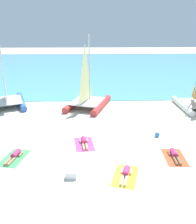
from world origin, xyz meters
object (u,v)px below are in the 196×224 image
(sunbather_center_right, at_px, (126,173))
(towel_rightmost, at_px, (175,157))
(towel_leftmost, at_px, (14,158))
(towel_center_right, at_px, (125,176))
(towel_center_left, at_px, (84,144))
(sunbather_center_left, at_px, (84,142))
(beach_ball, at_px, (157,134))
(sailboat_red, at_px, (87,97))
(cooler_box, at_px, (72,174))
(sunbather_rightmost, at_px, (174,155))
(sunbather_leftmost, at_px, (15,155))
(sailboat_blue, at_px, (6,97))

(sunbather_center_right, bearing_deg, towel_rightmost, 45.36)
(towel_leftmost, height_order, towel_center_right, same)
(towel_center_left, bearing_deg, sunbather_center_right, -58.04)
(towel_rightmost, bearing_deg, towel_center_left, 160.94)
(sunbather_center_left, distance_m, beach_ball, 4.80)
(towel_center_left, height_order, sunbather_center_right, sunbather_center_right)
(towel_center_left, height_order, towel_center_right, same)
(sailboat_red, relative_size, cooler_box, 12.28)
(sailboat_red, height_order, sunbather_rightmost, sailboat_red)
(towel_leftmost, distance_m, towel_center_right, 6.14)
(towel_center_left, relative_size, cooler_box, 3.80)
(sunbather_center_right, bearing_deg, sunbather_rightmost, 46.32)
(sunbather_leftmost, distance_m, sunbather_rightmost, 8.78)
(sailboat_blue, relative_size, sunbather_center_left, 3.87)
(towel_center_left, xyz_separation_m, cooler_box, (-0.51, -3.43, 0.17))
(towel_leftmost, relative_size, sunbather_rightmost, 1.21)
(sailboat_red, relative_size, beach_ball, 19.72)
(sailboat_red, distance_m, towel_rightmost, 10.14)
(sailboat_blue, height_order, towel_center_left, sailboat_blue)
(sailboat_red, height_order, cooler_box, sailboat_red)
(sunbather_rightmost, height_order, cooler_box, cooler_box)
(towel_rightmost, height_order, cooler_box, cooler_box)
(sailboat_red, xyz_separation_m, towel_leftmost, (-3.93, -8.65, -0.91))
(towel_rightmost, bearing_deg, towel_leftmost, 178.68)
(sailboat_red, xyz_separation_m, sunbather_leftmost, (-3.91, -8.58, -0.78))
(sunbather_center_left, bearing_deg, sunbather_leftmost, -165.38)
(sailboat_red, distance_m, towel_center_left, 7.18)
(sailboat_blue, height_order, towel_rightmost, sailboat_blue)
(sailboat_blue, height_order, towel_center_right, sailboat_blue)
(sailboat_blue, distance_m, sunbather_center_left, 10.27)
(sailboat_blue, bearing_deg, sailboat_red, -23.51)
(sailboat_blue, relative_size, towel_center_left, 3.19)
(towel_rightmost, height_order, beach_ball, beach_ball)
(sailboat_blue, relative_size, sunbather_rightmost, 3.88)
(sunbather_leftmost, bearing_deg, sunbather_rightmost, 10.94)
(sailboat_blue, xyz_separation_m, towel_rightmost, (12.02, -9.25, -0.90))
(sailboat_blue, distance_m, sunbather_rightmost, 15.15)
(sailboat_red, height_order, sunbather_center_right, sailboat_red)
(sunbather_leftmost, xyz_separation_m, towel_center_left, (3.78, 1.46, -0.13))
(towel_center_right, relative_size, beach_ball, 6.10)
(towel_leftmost, xyz_separation_m, beach_ball, (8.51, 2.44, 0.15))
(beach_ball, bearing_deg, sunbather_rightmost, -83.76)
(sailboat_blue, xyz_separation_m, sunbather_leftmost, (3.25, -8.98, -0.77))
(sunbather_center_left, bearing_deg, towel_leftmost, -164.61)
(sunbather_center_right, xyz_separation_m, beach_ball, (2.64, 4.24, 0.02))
(towel_rightmost, height_order, sunbather_rightmost, sunbather_rightmost)
(sunbather_rightmost, relative_size, cooler_box, 3.13)
(towel_center_right, bearing_deg, sunbather_leftmost, 161.70)
(towel_leftmost, bearing_deg, beach_ball, 16.00)
(towel_rightmost, distance_m, cooler_box, 5.77)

